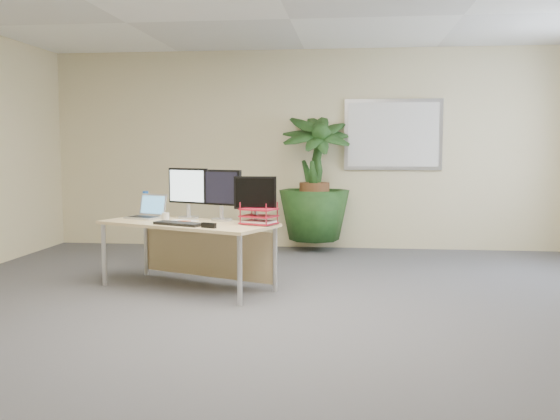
# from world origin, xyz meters

# --- Properties ---
(floor) EXTENTS (8.00, 8.00, 0.00)m
(floor) POSITION_xyz_m (0.00, 0.00, 0.00)
(floor) COLOR #414145
(floor) RESTS_ON ground
(back_wall) EXTENTS (7.00, 0.04, 2.70)m
(back_wall) POSITION_xyz_m (0.00, 4.00, 1.35)
(back_wall) COLOR beige
(back_wall) RESTS_ON floor
(whiteboard) EXTENTS (1.30, 0.04, 0.95)m
(whiteboard) POSITION_xyz_m (1.20, 3.97, 1.55)
(whiteboard) COLOR #B7B7BC
(whiteboard) RESTS_ON back_wall
(desk) EXTENTS (1.86, 1.32, 0.66)m
(desk) POSITION_xyz_m (-0.89, 1.40, 0.52)
(desk) COLOR #D8BE7F
(desk) RESTS_ON floor
(floor_plant) EXTENTS (1.00, 1.00, 1.50)m
(floor_plant) POSITION_xyz_m (0.16, 3.70, 0.75)
(floor_plant) COLOR #173A15
(floor_plant) RESTS_ON floor
(monitor_left) EXTENTS (0.44, 0.22, 0.51)m
(monitor_left) POSITION_xyz_m (-1.00, 1.62, 0.95)
(monitor_left) COLOR silver
(monitor_left) RESTS_ON desk
(monitor_right) EXTENTS (0.43, 0.21, 0.51)m
(monitor_right) POSITION_xyz_m (-0.63, 1.47, 0.95)
(monitor_right) COLOR silver
(monitor_right) RESTS_ON desk
(monitor_dark) EXTENTS (0.41, 0.18, 0.45)m
(monitor_dark) POSITION_xyz_m (-0.26, 1.28, 0.92)
(monitor_dark) COLOR silver
(monitor_dark) RESTS_ON desk
(laptop) EXTENTS (0.42, 0.40, 0.24)m
(laptop) POSITION_xyz_m (-1.43, 1.63, 0.72)
(laptop) COLOR #B5B5BA
(laptop) RESTS_ON desk
(keyboard) EXTENTS (0.51, 0.34, 0.03)m
(keyboard) POSITION_xyz_m (-0.95, 1.09, 0.67)
(keyboard) COLOR black
(keyboard) RESTS_ON desk
(coffee_mug) EXTENTS (0.11, 0.07, 0.08)m
(coffee_mug) POSITION_xyz_m (-1.17, 1.37, 0.70)
(coffee_mug) COLOR white
(coffee_mug) RESTS_ON desk
(spiral_notebook) EXTENTS (0.31, 0.27, 0.01)m
(spiral_notebook) POSITION_xyz_m (-0.99, 1.34, 0.66)
(spiral_notebook) COLOR white
(spiral_notebook) RESTS_ON desk
(orange_pen) EXTENTS (0.13, 0.02, 0.01)m
(orange_pen) POSITION_xyz_m (-0.95, 1.28, 0.67)
(orange_pen) COLOR #E44F19
(orange_pen) RESTS_ON spiral_notebook
(yellow_highlighter) EXTENTS (0.11, 0.08, 0.02)m
(yellow_highlighter) POSITION_xyz_m (-0.78, 1.18, 0.67)
(yellow_highlighter) COLOR #FFF31A
(yellow_highlighter) RESTS_ON desk
(water_bottle) EXTENTS (0.07, 0.07, 0.26)m
(water_bottle) POSITION_xyz_m (-1.52, 1.83, 0.78)
(water_bottle) COLOR silver
(water_bottle) RESTS_ON desk
(letter_tray) EXTENTS (0.38, 0.34, 0.15)m
(letter_tray) POSITION_xyz_m (-0.21, 1.21, 0.72)
(letter_tray) COLOR maroon
(letter_tray) RESTS_ON desk
(stapler) EXTENTS (0.15, 0.09, 0.05)m
(stapler) POSITION_xyz_m (-0.62, 0.91, 0.68)
(stapler) COLOR black
(stapler) RESTS_ON desk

